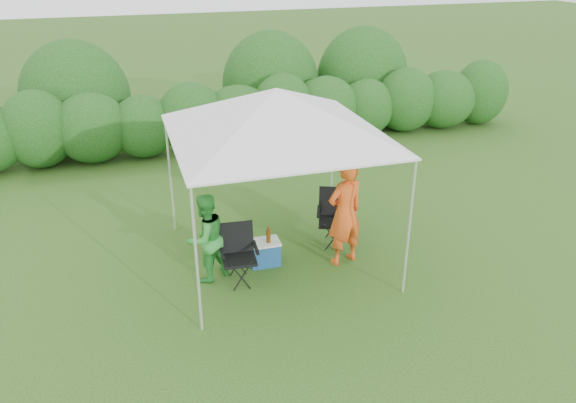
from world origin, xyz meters
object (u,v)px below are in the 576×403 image
object	(u,v)px
chair_left	(238,250)
canopy	(277,113)
chair_right	(335,213)
man	(345,213)
woman	(206,238)
cooler	(264,252)

from	to	relation	value
chair_left	canopy	bearing A→B (deg)	34.74
chair_right	man	size ratio (longest dim) A/B	0.54
woman	cooler	world-z (taller)	woman
man	woman	distance (m)	2.19
woman	cooler	distance (m)	1.08
chair_left	man	world-z (taller)	man
canopy	woman	bearing A→B (deg)	-167.62
canopy	chair_right	world-z (taller)	canopy
canopy	chair_right	size ratio (longest dim) A/B	3.25
canopy	chair_left	distance (m)	2.13
canopy	man	bearing A→B (deg)	-22.79
woman	cooler	bearing A→B (deg)	160.14
chair_right	man	world-z (taller)	man
chair_left	woman	size ratio (longest dim) A/B	0.65
man	woman	xyz separation A→B (m)	(-2.18, 0.15, -0.18)
canopy	chair_right	xyz separation A→B (m)	(1.08, 0.27, -1.92)
chair_left	woman	bearing A→B (deg)	164.11
man	chair_right	bearing A→B (deg)	-114.44
chair_right	cooler	xyz separation A→B (m)	(-1.34, -0.38, -0.33)
canopy	chair_left	world-z (taller)	canopy
canopy	chair_left	size ratio (longest dim) A/B	3.42
man	cooler	distance (m)	1.44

